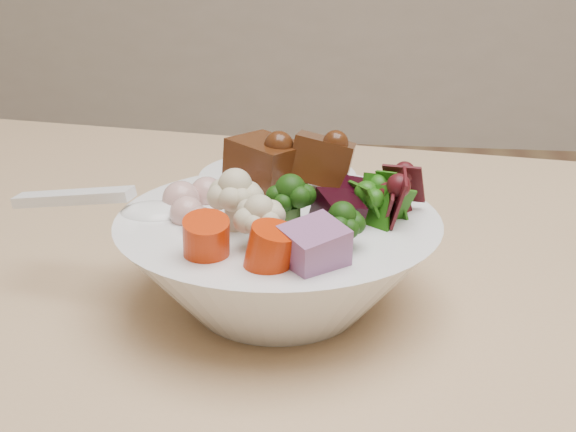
# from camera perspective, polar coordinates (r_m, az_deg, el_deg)

# --- Properties ---
(food_bowl) EXTENTS (0.24, 0.24, 0.13)m
(food_bowl) POSITION_cam_1_polar(r_m,az_deg,el_deg) (0.60, -0.50, -2.78)
(food_bowl) COLOR white
(food_bowl) RESTS_ON dining_table
(soup_spoon) EXTENTS (0.15, 0.05, 0.03)m
(soup_spoon) POSITION_cam_1_polar(r_m,az_deg,el_deg) (0.61, -10.99, 0.40)
(soup_spoon) COLOR white
(soup_spoon) RESTS_ON food_bowl
(side_bowl) EXTENTS (0.15, 0.15, 0.05)m
(side_bowl) POSITION_cam_1_polar(r_m,az_deg,el_deg) (0.76, -0.73, 1.20)
(side_bowl) COLOR white
(side_bowl) RESTS_ON dining_table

